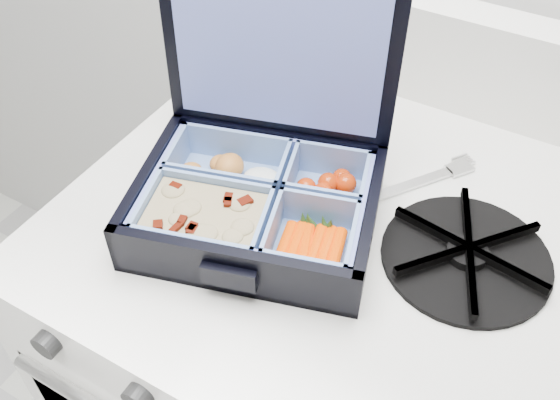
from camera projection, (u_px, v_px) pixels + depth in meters
The scene contains 5 objects.
stove at pixel (319, 387), 0.96m from camera, with size 0.54×0.54×0.81m, color white, non-canonical shape.
bento_box at pixel (257, 205), 0.63m from camera, with size 0.24×0.19×0.06m, color black, non-canonical shape.
burner_grate at pixel (468, 251), 0.61m from camera, with size 0.17×0.17×0.02m, color black.
burner_grate_rear at pixel (237, 97), 0.80m from camera, with size 0.16×0.16×0.02m, color black.
fork at pixel (396, 190), 0.68m from camera, with size 0.02×0.18×0.01m, color beige, non-canonical shape.
Camera 1 is at (-0.37, 1.27, 1.29)m, focal length 40.00 mm.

